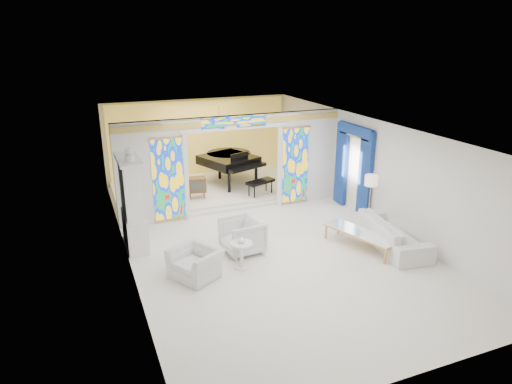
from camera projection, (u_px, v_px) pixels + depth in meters
name	position (u px, v px, depth m)	size (l,w,h in m)	color
floor	(259.00, 235.00, 12.55)	(12.00, 12.00, 0.00)	white
ceiling	(259.00, 128.00, 11.57)	(7.00, 12.00, 0.02)	white
wall_back	(199.00, 139.00, 17.32)	(7.00, 0.02, 3.00)	silver
wall_front	(411.00, 299.00, 6.80)	(7.00, 0.02, 3.00)	silver
wall_left	(123.00, 201.00, 10.82)	(0.02, 12.00, 3.00)	silver
wall_right	(370.00, 170.00, 13.30)	(0.02, 12.00, 3.00)	silver
partition_wall	(234.00, 160.00, 13.76)	(7.00, 0.22, 3.00)	silver
stained_glass_left	(168.00, 180.00, 13.07)	(0.90, 0.04, 2.40)	gold
stained_glass_right	(295.00, 165.00, 14.50)	(0.90, 0.04, 2.40)	gold
stained_glass_transom	(234.00, 122.00, 13.29)	(2.00, 0.04, 0.34)	gold
alcove_platform	(215.00, 188.00, 16.12)	(6.80, 3.80, 0.18)	white
gold_curtain_back	(200.00, 139.00, 17.22)	(6.70, 0.10, 2.90)	#EFD153
chandelier	(219.00, 119.00, 15.30)	(0.48, 0.48, 0.30)	#C79345
blue_drapes	(353.00, 162.00, 13.85)	(0.14, 1.85, 2.65)	navy
china_cabinet	(133.00, 204.00, 11.55)	(0.56, 1.46, 2.72)	white
armchair_left	(196.00, 263.00, 10.31)	(1.05, 0.92, 0.68)	white
armchair_right	(242.00, 236.00, 11.47)	(0.94, 0.97, 0.88)	white
sofa	(391.00, 233.00, 11.81)	(2.53, 0.99, 0.74)	silver
side_table	(242.00, 251.00, 10.67)	(0.67, 0.67, 0.65)	white
vase	(241.00, 239.00, 10.57)	(0.17, 0.17, 0.18)	silver
coffee_table	(361.00, 233.00, 11.69)	(1.21, 2.10, 0.45)	white
floor_lamp	(371.00, 183.00, 12.80)	(0.48, 0.48, 1.52)	#C79345
grand_piano	(230.00, 159.00, 16.31)	(2.27, 3.44, 1.23)	black
tv_console	(197.00, 185.00, 14.80)	(0.64, 0.48, 0.68)	brown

